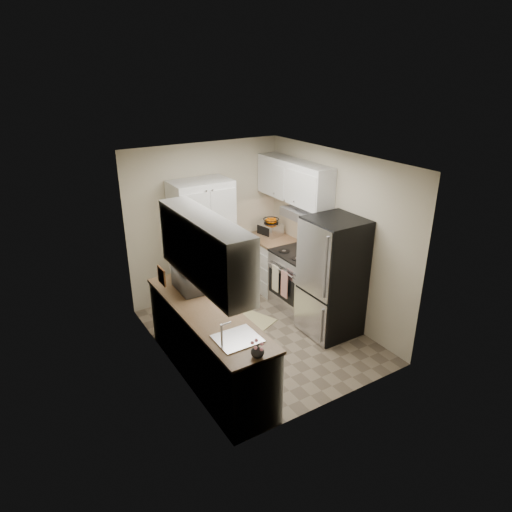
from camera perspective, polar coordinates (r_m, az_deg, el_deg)
The scene contains 16 objects.
ground at distance 6.60m, azimuth 0.37°, elevation -9.91°, with size 3.20×3.20×0.00m, color #7A6B56.
room_shell at distance 5.86m, azimuth 0.32°, elevation 3.48°, with size 2.64×3.24×2.52m.
pantry_cabinet at distance 7.09m, azimuth -6.63°, elevation 1.46°, with size 0.90×0.55×2.00m, color silver.
base_cabinet_left at distance 5.64m, azimuth -5.95°, elevation -10.98°, with size 0.60×2.30×0.88m, color silver.
countertop_left at distance 5.40m, azimuth -6.14°, elevation -6.93°, with size 0.63×2.33×0.04m, color #846647.
base_cabinet_right at distance 7.74m, azimuth 1.92°, elevation -0.98°, with size 0.60×0.80×0.88m, color silver.
countertop_right at distance 7.57m, azimuth 1.96°, elevation 2.21°, with size 0.63×0.83×0.04m, color #846647.
electric_range at distance 7.13m, azimuth 5.37°, elevation -2.94°, with size 0.71×0.78×1.13m.
refrigerator at distance 6.40m, azimuth 9.53°, elevation -2.65°, with size 0.70×0.72×1.70m, color #B7B7BC.
microwave at distance 5.83m, azimuth -8.13°, elevation -2.89°, with size 0.51×0.35×0.28m, color #B5B6BA.
wine_bottle at distance 6.09m, azimuth -10.00°, elevation -1.61°, with size 0.08×0.08×0.33m, color black.
flower_vase at distance 4.55m, azimuth 0.19°, elevation -11.76°, with size 0.13×0.13×0.14m, color white.
cutting_board at distance 6.24m, azimuth -9.90°, elevation -1.24°, with size 0.02×0.22×0.27m, color #347D3C.
toaster_oven at distance 7.63m, azimuth 1.80°, elevation 3.36°, with size 0.28×0.35×0.21m, color silver.
fruit_basket at distance 7.60m, azimuth 1.90°, elevation 4.55°, with size 0.26×0.26×0.11m, color #DC6000, non-canonical shape.
kitchen_mat at distance 6.98m, azimuth -1.35°, elevation -7.86°, with size 0.52×0.83×0.01m, color #D5CA88.
Camera 1 is at (-2.95, -4.69, 3.58)m, focal length 32.00 mm.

